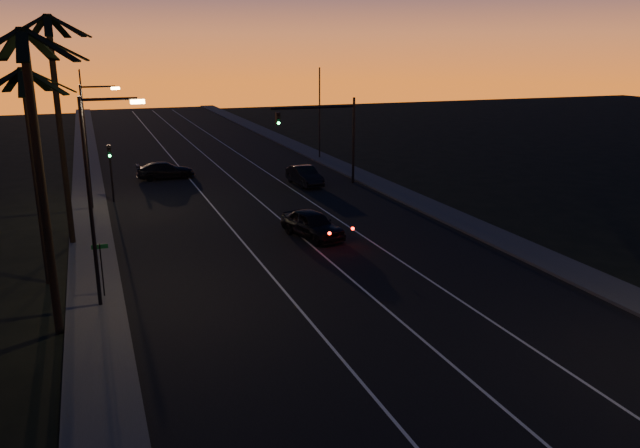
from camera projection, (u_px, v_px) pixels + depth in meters
name	position (u px, v px, depth m)	size (l,w,h in m)	color
road	(278.00, 224.00, 39.65)	(20.00, 170.00, 0.01)	black
sidewalk_left	(92.00, 242.00, 35.86)	(2.40, 170.00, 0.16)	#353533
sidewalk_right	(432.00, 208.00, 43.39)	(2.40, 170.00, 0.16)	#353533
lane_stripe_left	(232.00, 229.00, 38.63)	(0.12, 160.00, 0.01)	silver
lane_stripe_mid	(286.00, 223.00, 39.81)	(0.12, 160.00, 0.01)	silver
lane_stripe_right	(336.00, 218.00, 40.99)	(0.12, 160.00, 0.01)	silver
palm_near	(38.00, 155.00, 22.67)	(4.25, 4.16, 11.53)	black
palm_mid	(33.00, 153.00, 28.10)	(4.25, 4.16, 10.03)	black
palm_far	(58.00, 110.00, 33.47)	(4.25, 4.16, 12.53)	black
streetlight_left_near	(96.00, 187.00, 25.59)	(2.55, 0.26, 9.00)	black
streetlight_left_far	(90.00, 137.00, 41.89)	(2.55, 0.26, 8.50)	black
street_sign	(101.00, 264.00, 27.45)	(0.70, 0.06, 2.60)	black
signal_mast	(327.00, 126.00, 49.75)	(7.10, 0.41, 7.00)	black
signal_post	(110.00, 163.00, 44.67)	(0.28, 0.37, 4.20)	black
far_pole_left	(84.00, 119.00, 57.27)	(0.14, 0.14, 9.00)	black
far_pole_right	(320.00, 114.00, 61.96)	(0.14, 0.14, 9.00)	black
lead_car	(312.00, 224.00, 36.73)	(3.11, 5.54, 1.61)	black
right_car	(305.00, 176.00, 50.85)	(1.93, 4.72, 1.52)	black
cross_car	(166.00, 170.00, 53.36)	(4.91, 2.02, 1.42)	black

